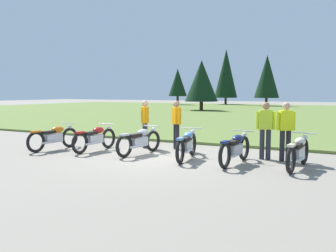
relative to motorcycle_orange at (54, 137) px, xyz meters
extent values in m
plane|color=gray|center=(3.86, 0.38, -0.44)|extent=(140.00, 140.00, 0.00)
cube|color=#5B7033|center=(3.86, 25.39, -0.39)|extent=(80.00, 44.00, 0.10)
cylinder|color=#47331E|center=(-14.99, 40.43, 0.26)|extent=(0.36, 0.36, 1.39)
cone|color=black|center=(-14.99, 40.43, 3.01)|extent=(2.81, 2.81, 4.13)
cylinder|color=#47331E|center=(-1.93, 41.71, 0.16)|extent=(0.36, 0.36, 1.19)
cone|color=black|center=(-1.93, 41.71, 3.70)|extent=(3.41, 3.41, 5.89)
cylinder|color=#47331E|center=(-5.14, 25.80, 0.07)|extent=(0.36, 0.36, 1.02)
cone|color=black|center=(-5.14, 25.80, 2.70)|extent=(3.41, 3.41, 4.23)
cylinder|color=#47331E|center=(-8.88, 44.95, 0.13)|extent=(0.36, 0.36, 1.14)
cone|color=black|center=(-8.88, 44.95, 4.43)|extent=(3.54, 3.54, 7.45)
torus|color=black|center=(0.07, 0.68, -0.09)|extent=(0.18, 0.71, 0.70)
torus|color=black|center=(-0.08, -0.71, -0.09)|extent=(0.18, 0.71, 0.70)
cube|color=silver|center=(0.00, -0.01, -0.04)|extent=(0.27, 0.66, 0.28)
ellipsoid|color=orange|center=(0.02, 0.17, 0.24)|extent=(0.31, 0.51, 0.22)
cube|color=black|center=(-0.03, -0.23, 0.18)|extent=(0.27, 0.50, 0.10)
cube|color=orange|center=(-0.08, -0.71, 0.25)|extent=(0.17, 0.33, 0.06)
cylinder|color=silver|center=(0.06, 0.58, 0.42)|extent=(0.62, 0.10, 0.03)
sphere|color=silver|center=(0.08, 0.70, 0.29)|extent=(0.14, 0.14, 0.14)
cylinder|color=silver|center=(0.10, -0.33, -0.14)|extent=(0.13, 0.55, 0.07)
torus|color=black|center=(1.43, 1.14, -0.09)|extent=(0.13, 0.70, 0.70)
torus|color=black|center=(1.36, -0.26, -0.09)|extent=(0.13, 0.70, 0.70)
cube|color=silver|center=(1.40, 0.44, -0.04)|extent=(0.23, 0.65, 0.28)
ellipsoid|color=#AD1919|center=(1.40, 0.62, 0.24)|extent=(0.28, 0.49, 0.22)
cube|color=black|center=(1.39, 0.22, 0.18)|extent=(0.24, 0.49, 0.10)
cube|color=#AD1919|center=(1.36, -0.26, 0.25)|extent=(0.15, 0.33, 0.06)
cylinder|color=silver|center=(1.42, 1.04, 0.42)|extent=(0.62, 0.06, 0.03)
sphere|color=silver|center=(1.43, 1.16, 0.29)|extent=(0.14, 0.14, 0.14)
cylinder|color=silver|center=(1.52, 0.14, -0.14)|extent=(0.10, 0.55, 0.07)
torus|color=black|center=(3.16, 1.25, -0.09)|extent=(0.20, 0.71, 0.70)
torus|color=black|center=(2.96, -0.14, -0.09)|extent=(0.20, 0.71, 0.70)
cube|color=silver|center=(3.06, 0.56, -0.04)|extent=(0.29, 0.66, 0.28)
ellipsoid|color=#B7B7BC|center=(3.09, 0.74, 0.24)|extent=(0.32, 0.51, 0.22)
cube|color=black|center=(3.03, 0.34, 0.18)|extent=(0.28, 0.51, 0.10)
cube|color=#B7B7BC|center=(2.96, -0.14, 0.25)|extent=(0.18, 0.34, 0.06)
cylinder|color=silver|center=(3.14, 1.15, 0.42)|extent=(0.62, 0.12, 0.03)
sphere|color=silver|center=(3.16, 1.27, 0.29)|extent=(0.14, 0.14, 0.14)
cylinder|color=silver|center=(3.16, 0.24, -0.14)|extent=(0.15, 0.55, 0.07)
torus|color=black|center=(4.61, 1.18, -0.09)|extent=(0.22, 0.71, 0.70)
torus|color=black|center=(4.84, -0.20, -0.09)|extent=(0.22, 0.71, 0.70)
cube|color=silver|center=(4.73, 0.49, -0.04)|extent=(0.31, 0.66, 0.28)
ellipsoid|color=#598CC6|center=(4.69, 0.67, 0.24)|extent=(0.34, 0.52, 0.22)
cube|color=black|center=(4.76, 0.27, 0.18)|extent=(0.30, 0.51, 0.10)
cube|color=#598CC6|center=(4.84, -0.20, 0.25)|extent=(0.19, 0.34, 0.06)
cylinder|color=silver|center=(4.62, 1.08, 0.42)|extent=(0.62, 0.14, 0.03)
sphere|color=silver|center=(4.60, 1.20, 0.29)|extent=(0.14, 0.14, 0.14)
cylinder|color=silver|center=(4.91, 0.22, -0.14)|extent=(0.16, 0.55, 0.07)
torus|color=black|center=(6.24, 1.15, -0.09)|extent=(0.15, 0.71, 0.70)
torus|color=black|center=(6.13, -0.25, -0.09)|extent=(0.15, 0.71, 0.70)
cube|color=silver|center=(6.19, 0.45, -0.04)|extent=(0.25, 0.65, 0.28)
ellipsoid|color=navy|center=(6.20, 0.63, 0.24)|extent=(0.30, 0.50, 0.22)
cube|color=black|center=(6.17, 0.23, 0.18)|extent=(0.26, 0.50, 0.10)
cube|color=navy|center=(6.13, -0.25, 0.25)|extent=(0.16, 0.33, 0.06)
cylinder|color=silver|center=(6.23, 1.05, 0.42)|extent=(0.62, 0.08, 0.03)
sphere|color=silver|center=(6.24, 1.17, 0.29)|extent=(0.14, 0.14, 0.14)
cylinder|color=silver|center=(6.30, 0.14, -0.14)|extent=(0.11, 0.55, 0.07)
torus|color=black|center=(7.86, 1.31, -0.09)|extent=(0.17, 0.71, 0.70)
torus|color=black|center=(7.72, -0.08, -0.09)|extent=(0.17, 0.71, 0.70)
cube|color=silver|center=(7.79, 0.61, -0.04)|extent=(0.26, 0.66, 0.28)
ellipsoid|color=beige|center=(7.81, 0.79, 0.24)|extent=(0.30, 0.50, 0.22)
cube|color=black|center=(7.77, 0.39, 0.18)|extent=(0.26, 0.50, 0.10)
cube|color=beige|center=(7.72, -0.08, 0.25)|extent=(0.17, 0.33, 0.06)
cylinder|color=silver|center=(7.85, 1.21, 0.42)|extent=(0.62, 0.09, 0.03)
sphere|color=silver|center=(7.86, 1.33, 0.29)|extent=(0.14, 0.14, 0.14)
cylinder|color=silver|center=(7.90, 0.30, -0.14)|extent=(0.12, 0.55, 0.07)
cylinder|color=#2D2D38|center=(6.84, 1.58, 0.00)|extent=(0.14, 0.14, 0.88)
cylinder|color=#2D2D38|center=(6.66, 1.53, 0.00)|extent=(0.14, 0.14, 0.88)
cube|color=#C6E52D|center=(6.75, 1.55, 0.72)|extent=(0.41, 0.31, 0.56)
sphere|color=#9E7051|center=(6.75, 1.55, 1.12)|extent=(0.22, 0.22, 0.22)
cylinder|color=#C6E52D|center=(6.97, 1.62, 0.70)|extent=(0.09, 0.09, 0.52)
cylinder|color=#C6E52D|center=(6.53, 1.49, 0.70)|extent=(0.09, 0.09, 0.52)
cylinder|color=black|center=(3.71, 1.96, 0.00)|extent=(0.14, 0.14, 0.88)
cylinder|color=black|center=(3.58, 2.08, 0.00)|extent=(0.14, 0.14, 0.88)
cube|color=orange|center=(3.64, 2.02, 0.72)|extent=(0.41, 0.41, 0.56)
sphere|color=#9E7051|center=(3.64, 2.02, 1.12)|extent=(0.22, 0.22, 0.22)
cylinder|color=orange|center=(3.81, 1.86, 0.70)|extent=(0.09, 0.09, 0.52)
cylinder|color=orange|center=(3.47, 2.18, 0.70)|extent=(0.09, 0.09, 0.52)
cylinder|color=#2D2D38|center=(2.54, 1.75, 0.00)|extent=(0.14, 0.14, 0.88)
cylinder|color=#2D2D38|center=(2.47, 1.91, 0.00)|extent=(0.14, 0.14, 0.88)
cube|color=orange|center=(2.51, 1.83, 0.72)|extent=(0.34, 0.42, 0.56)
sphere|color=tan|center=(2.51, 1.83, 1.12)|extent=(0.22, 0.22, 0.22)
cylinder|color=orange|center=(2.59, 1.62, 0.70)|extent=(0.09, 0.09, 0.52)
cylinder|color=orange|center=(2.42, 2.04, 0.70)|extent=(0.09, 0.09, 0.52)
cylinder|color=black|center=(7.39, 1.58, 0.00)|extent=(0.14, 0.14, 0.88)
cylinder|color=black|center=(7.24, 1.49, 0.00)|extent=(0.14, 0.14, 0.88)
cube|color=#D8EA19|center=(7.32, 1.54, 0.72)|extent=(0.42, 0.38, 0.56)
sphere|color=tan|center=(7.32, 1.54, 1.12)|extent=(0.22, 0.22, 0.22)
cylinder|color=#D8EA19|center=(7.51, 1.66, 0.70)|extent=(0.09, 0.09, 0.52)
cylinder|color=#D8EA19|center=(7.12, 1.41, 0.70)|extent=(0.09, 0.09, 0.52)
camera|label=1|loc=(9.03, -8.97, 1.51)|focal=38.51mm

